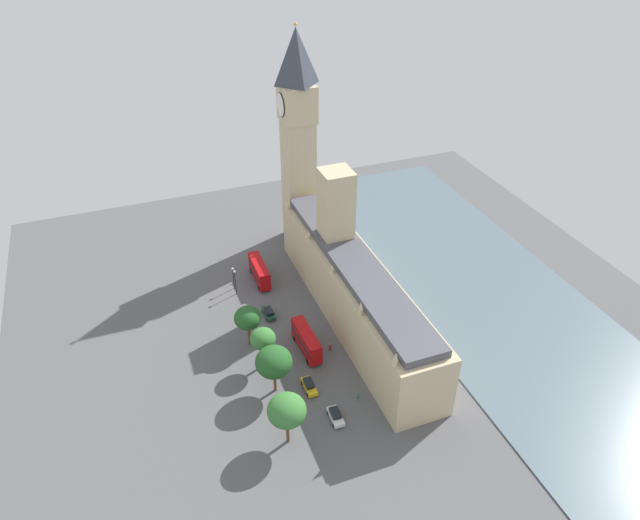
% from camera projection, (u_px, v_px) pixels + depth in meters
% --- Properties ---
extents(ground_plane, '(135.60, 135.60, 0.00)m').
position_uv_depth(ground_plane, '(345.00, 320.00, 124.47)').
color(ground_plane, '#565659').
extents(river_thames, '(39.48, 122.04, 0.25)m').
position_uv_depth(river_thames, '(479.00, 287.00, 134.11)').
color(river_thames, slate).
rests_on(river_thames, ground).
extents(parliament_building, '(11.28, 60.72, 29.38)m').
position_uv_depth(parliament_building, '(353.00, 285.00, 121.49)').
color(parliament_building, '#CCBA8E').
rests_on(parliament_building, ground).
extents(clock_tower, '(7.77, 7.77, 52.49)m').
position_uv_depth(clock_tower, '(298.00, 137.00, 137.00)').
color(clock_tower, '#CCBA8E').
rests_on(clock_tower, ground).
extents(double_decker_bus_kerbside, '(2.75, 10.53, 4.75)m').
position_uv_depth(double_decker_bus_kerbside, '(259.00, 271.00, 134.89)').
color(double_decker_bus_kerbside, '#B20C0F').
rests_on(double_decker_bus_kerbside, ground).
extents(car_dark_green_leading, '(2.04, 4.59, 1.74)m').
position_uv_depth(car_dark_green_leading, '(269.00, 313.00, 125.20)').
color(car_dark_green_leading, '#19472D').
rests_on(car_dark_green_leading, ground).
extents(double_decker_bus_corner, '(2.93, 10.58, 4.75)m').
position_uv_depth(double_decker_bus_corner, '(306.00, 340.00, 115.40)').
color(double_decker_bus_corner, '#B20C0F').
rests_on(double_decker_bus_corner, ground).
extents(car_yellow_cab_midblock, '(1.91, 4.72, 1.74)m').
position_uv_depth(car_yellow_cab_midblock, '(309.00, 386.00, 107.83)').
color(car_yellow_cab_midblock, gold).
rests_on(car_yellow_cab_midblock, ground).
extents(car_white_trailing, '(2.09, 4.56, 1.74)m').
position_uv_depth(car_white_trailing, '(336.00, 416.00, 102.01)').
color(car_white_trailing, silver).
rests_on(car_white_trailing, ground).
extents(pedestrian_under_trees, '(0.63, 0.54, 1.65)m').
position_uv_depth(pedestrian_under_trees, '(330.00, 347.00, 116.59)').
color(pedestrian_under_trees, maroon).
rests_on(pedestrian_under_trees, ground).
extents(pedestrian_far_end, '(0.57, 0.47, 1.53)m').
position_uv_depth(pedestrian_far_end, '(358.00, 395.00, 106.16)').
color(pedestrian_far_end, '#336B60').
rests_on(pedestrian_far_end, ground).
extents(plane_tree_by_river_gate, '(6.42, 6.42, 10.20)m').
position_uv_depth(plane_tree_by_river_gate, '(287.00, 411.00, 94.48)').
color(plane_tree_by_river_gate, brown).
rests_on(plane_tree_by_river_gate, ground).
extents(plane_tree_near_tower, '(4.83, 4.83, 8.79)m').
position_uv_depth(plane_tree_near_tower, '(263.00, 339.00, 109.72)').
color(plane_tree_near_tower, brown).
rests_on(plane_tree_near_tower, ground).
extents(plane_tree_opposite_hall, '(6.66, 6.66, 9.89)m').
position_uv_depth(plane_tree_opposite_hall, '(274.00, 362.00, 104.19)').
color(plane_tree_opposite_hall, brown).
rests_on(plane_tree_opposite_hall, ground).
extents(plane_tree_slot_10, '(5.36, 5.36, 8.99)m').
position_uv_depth(plane_tree_slot_10, '(248.00, 318.00, 114.74)').
color(plane_tree_slot_10, brown).
rests_on(plane_tree_slot_10, ground).
extents(street_lamp_slot_11, '(0.56, 0.56, 5.69)m').
position_uv_depth(street_lamp_slot_11, '(233.00, 274.00, 131.55)').
color(street_lamp_slot_11, black).
rests_on(street_lamp_slot_11, ground).
extents(street_lamp_slot_12, '(0.56, 0.56, 6.40)m').
position_uv_depth(street_lamp_slot_12, '(235.00, 278.00, 129.57)').
color(street_lamp_slot_12, black).
rests_on(street_lamp_slot_12, ground).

